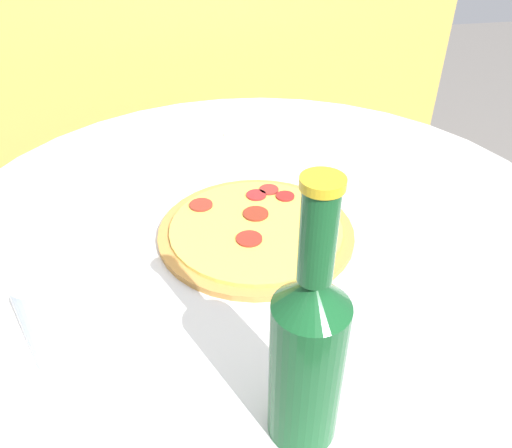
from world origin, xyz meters
TOP-DOWN VIEW (x-y plane):
  - table at (0.00, 0.00)m, footprint 1.07×1.07m
  - fence_panel at (0.00, 0.89)m, footprint 1.59×0.04m
  - pizza at (-0.02, -0.05)m, footprint 0.31×0.31m
  - beer_bottle at (-0.03, -0.39)m, footprint 0.07×0.07m
  - drinking_glass at (-0.29, -0.24)m, footprint 0.06×0.06m
  - napkin at (0.06, 0.33)m, footprint 0.17×0.13m

SIDE VIEW (x-z plane):
  - table at x=0.00m, z-range 0.22..0.98m
  - fence_panel at x=0.00m, z-range 0.00..1.46m
  - napkin at x=0.06m, z-range 0.76..0.77m
  - pizza at x=-0.02m, z-range 0.76..0.78m
  - drinking_glass at x=-0.29m, z-range 0.76..0.88m
  - beer_bottle at x=-0.03m, z-range 0.72..1.02m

